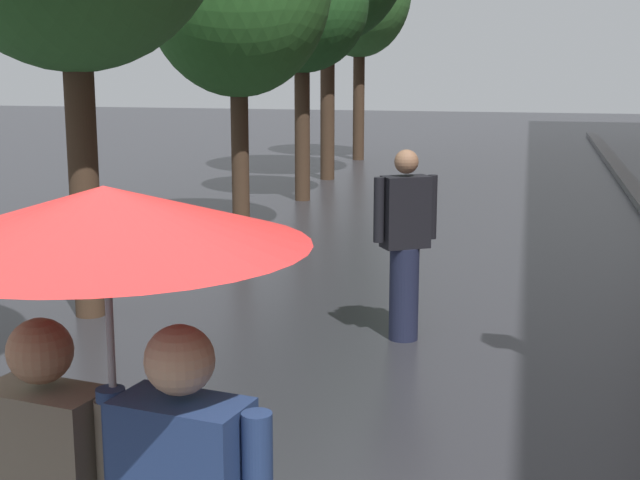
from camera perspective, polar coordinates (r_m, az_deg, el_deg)
name	(u,v)px	position (r m, az deg, el deg)	size (l,w,h in m)	color
street_tree_3	(302,6)	(15.81, -1.14, 14.41)	(2.25, 2.25, 4.48)	#473323
couple_under_umbrella	(112,395)	(2.91, -12.87, -9.41)	(1.24, 1.24, 2.10)	black
pedestrian_walking_midground	(404,240)	(8.01, 5.28, 0.02)	(0.52, 0.44, 1.69)	#1E233D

